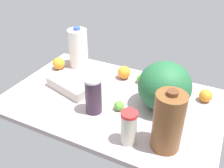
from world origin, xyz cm
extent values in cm
cube|color=#AC9A9E|center=(0.00, 0.00, 1.50)|extent=(120.00, 76.00, 3.00)
ellipsoid|color=#215F36|center=(-27.46, -5.71, 16.02)|extent=(27.72, 27.72, 26.04)
cylinder|color=white|center=(38.51, -26.26, 16.06)|extent=(12.86, 12.86, 26.12)
cylinder|color=blue|center=(38.51, -26.26, 30.02)|extent=(4.50, 4.50, 1.80)
cylinder|color=#392739|center=(3.69, 13.98, 12.34)|extent=(8.63, 8.63, 18.67)
cylinder|color=silver|center=(3.69, 13.98, 22.37)|extent=(8.89, 8.89, 1.40)
cylinder|color=beige|center=(-21.21, 26.43, 10.61)|extent=(7.25, 7.25, 15.22)
cylinder|color=red|center=(-21.21, 26.43, 18.92)|extent=(7.47, 7.47, 1.40)
cube|color=beige|center=(27.04, 3.05, 6.01)|extent=(30.83, 19.26, 6.02)
cylinder|color=brown|center=(-36.83, 21.71, 16.76)|extent=(12.97, 12.97, 27.53)
cylinder|color=#59331E|center=(-36.83, 21.71, 31.43)|extent=(4.54, 4.54, 1.80)
sphere|color=orange|center=(-47.47, -21.15, 6.62)|extent=(7.23, 7.23, 7.23)
sphere|color=orange|center=(3.33, -24.13, 7.18)|extent=(8.37, 8.37, 8.37)
sphere|color=#5DAA3C|center=(-8.33, -23.66, 5.76)|extent=(5.52, 5.52, 5.52)
sphere|color=#5DAA36|center=(-7.69, 7.12, 5.65)|extent=(5.29, 5.29, 5.29)
sphere|color=orange|center=(48.26, -15.91, 7.11)|extent=(8.21, 8.21, 8.21)
camera|label=1|loc=(-50.97, 103.40, 85.76)|focal=40.00mm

